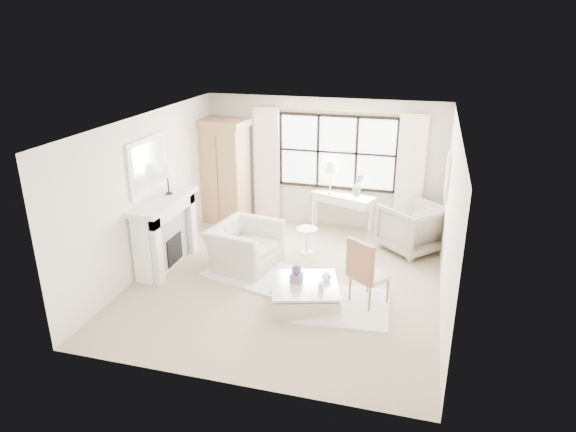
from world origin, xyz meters
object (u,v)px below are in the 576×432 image
(armoire, at_px, (223,171))
(club_armchair, at_px, (245,246))
(console_table, at_px, (342,212))
(coffee_table, at_px, (305,295))

(armoire, xyz_separation_m, club_armchair, (1.19, -1.97, -0.75))
(console_table, distance_m, coffee_table, 3.18)
(armoire, height_order, coffee_table, armoire)
(armoire, distance_m, coffee_table, 4.08)
(console_table, bearing_deg, armoire, -156.23)
(coffee_table, bearing_deg, console_table, 73.01)
(console_table, height_order, coffee_table, console_table)
(armoire, height_order, club_armchair, armoire)
(club_armchair, xyz_separation_m, coffee_table, (1.36, -1.07, -0.20))
(console_table, xyz_separation_m, club_armchair, (-1.39, -2.11, -0.02))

